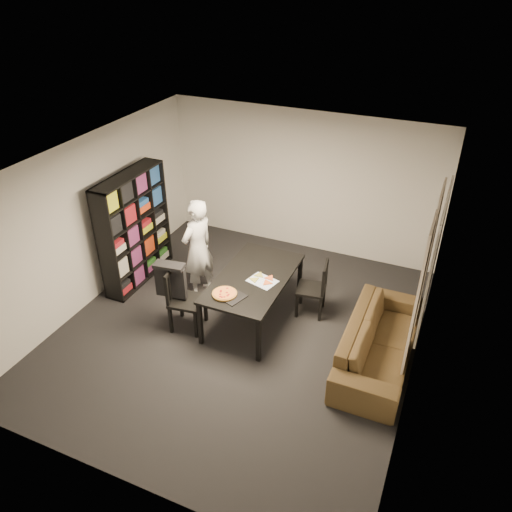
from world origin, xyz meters
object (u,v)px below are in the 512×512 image
at_px(sofa, 379,342).
at_px(pepperoni_pizza, 225,294).
at_px(dining_table, 253,281).
at_px(baking_tray, 230,295).
at_px(bookshelf, 134,229).
at_px(chair_right, 317,285).
at_px(person, 198,249).
at_px(chair_left, 181,295).

bearing_deg(sofa, pepperoni_pizza, 100.57).
bearing_deg(dining_table, baking_tray, -101.05).
height_order(bookshelf, baking_tray, bookshelf).
height_order(chair_right, person, person).
xyz_separation_m(chair_right, person, (-1.91, -0.24, 0.32)).
xyz_separation_m(bookshelf, pepperoni_pizza, (2.05, -0.81, -0.18)).
height_order(dining_table, chair_right, chair_right).
xyz_separation_m(pepperoni_pizza, sofa, (2.13, 0.40, -0.45)).
bearing_deg(dining_table, chair_left, -145.97).
xyz_separation_m(person, pepperoni_pizza, (0.88, -0.83, -0.07)).
height_order(chair_right, pepperoni_pizza, chair_right).
bearing_deg(sofa, baking_tray, 100.50).
relative_size(bookshelf, dining_table, 1.06).
bearing_deg(bookshelf, chair_left, -32.06).
bearing_deg(baking_tray, dining_table, 78.95).
xyz_separation_m(chair_left, sofa, (2.84, 0.42, -0.25)).
xyz_separation_m(bookshelf, person, (1.17, 0.01, -0.11)).
xyz_separation_m(chair_right, sofa, (1.10, -0.67, -0.20)).
xyz_separation_m(bookshelf, dining_table, (2.24, -0.24, -0.27)).
height_order(person, sofa, person).
relative_size(bookshelf, baking_tray, 4.75).
distance_m(chair_left, chair_right, 2.05).
xyz_separation_m(dining_table, sofa, (1.95, -0.18, -0.36)).
relative_size(baking_tray, sofa, 0.18).
bearing_deg(bookshelf, sofa, -5.69).
distance_m(person, sofa, 3.09).
distance_m(dining_table, person, 1.11).
bearing_deg(baking_tray, person, 139.72).
xyz_separation_m(baking_tray, sofa, (2.06, 0.38, -0.43)).
relative_size(chair_right, pepperoni_pizza, 2.60).
bearing_deg(bookshelf, pepperoni_pizza, -21.65).
distance_m(chair_right, pepperoni_pizza, 1.50).
relative_size(chair_right, sofa, 0.42).
relative_size(bookshelf, chair_left, 1.91).
height_order(baking_tray, pepperoni_pizza, pepperoni_pizza).
bearing_deg(dining_table, pepperoni_pizza, -107.65).
xyz_separation_m(chair_left, pepperoni_pizza, (0.71, 0.03, 0.21)).
bearing_deg(bookshelf, chair_right, 4.65).
bearing_deg(baking_tray, chair_left, -176.86).
relative_size(chair_left, pepperoni_pizza, 2.84).
relative_size(bookshelf, chair_right, 2.09).
height_order(dining_table, person, person).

